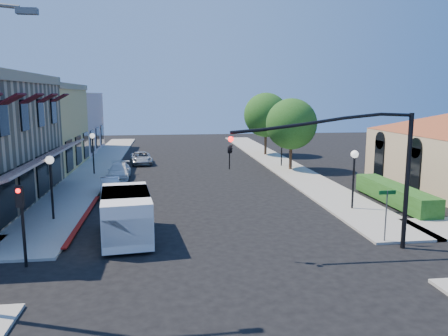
{
  "coord_description": "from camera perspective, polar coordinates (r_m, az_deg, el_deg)",
  "views": [
    {
      "loc": [
        -2.4,
        -15.88,
        6.74
      ],
      "look_at": [
        0.91,
        8.64,
        2.6
      ],
      "focal_mm": 35.0,
      "sensor_mm": 36.0,
      "label": 1
    }
  ],
  "objects": [
    {
      "name": "curb_red_strip",
      "position": [
        25.22,
        -17.8,
        -6.47
      ],
      "size": [
        0.25,
        10.0,
        0.06
      ],
      "primitive_type": "cube",
      "color": "maroon",
      "rests_on": "ground"
    },
    {
      "name": "signal_mast_arm",
      "position": [
        19.42,
        17.55,
        1.2
      ],
      "size": [
        8.01,
        0.39,
        6.0
      ],
      "color": "black",
      "rests_on": "ground"
    },
    {
      "name": "sidewalk_right",
      "position": [
        44.81,
        6.8,
        0.86
      ],
      "size": [
        3.5,
        50.0,
        0.12
      ],
      "primitive_type": "cube",
      "color": "gray",
      "rests_on": "ground"
    },
    {
      "name": "parked_car_a",
      "position": [
        28.09,
        -12.73,
        -3.37
      ],
      "size": [
        1.49,
        3.53,
        1.19
      ],
      "primitive_type": "imported",
      "rotation": [
        0.0,
        0.0,
        0.02
      ],
      "color": "black",
      "rests_on": "ground"
    },
    {
      "name": "street_tree_b",
      "position": [
        49.22,
        5.5,
        6.9
      ],
      "size": [
        4.94,
        4.94,
        7.02
      ],
      "color": "#362115",
      "rests_on": "ground"
    },
    {
      "name": "lamppost_left_far",
      "position": [
        38.58,
        -16.78,
        3.14
      ],
      "size": [
        0.44,
        0.44,
        3.57
      ],
      "color": "black",
      "rests_on": "ground"
    },
    {
      "name": "hedge",
      "position": [
        29.38,
        21.3,
        -4.42
      ],
      "size": [
        1.4,
        8.0,
        1.1
      ],
      "primitive_type": "cube",
      "color": "#224E16",
      "rests_on": "ground"
    },
    {
      "name": "street_tree_a",
      "position": [
        39.58,
        8.8,
        5.7
      ],
      "size": [
        4.56,
        4.56,
        6.48
      ],
      "color": "#362115",
      "rests_on": "ground"
    },
    {
      "name": "white_van",
      "position": [
        21.09,
        -12.66,
        -5.71
      ],
      "size": [
        2.71,
        5.24,
        2.23
      ],
      "color": "white",
      "rests_on": "ground"
    },
    {
      "name": "lamppost_left_near",
      "position": [
        24.97,
        -21.73,
        -0.41
      ],
      "size": [
        0.44,
        0.44,
        3.57
      ],
      "color": "black",
      "rests_on": "ground"
    },
    {
      "name": "secondary_signal",
      "position": [
        18.7,
        -24.97,
        -5.09
      ],
      "size": [
        0.28,
        0.42,
        3.32
      ],
      "color": "black",
      "rests_on": "ground"
    },
    {
      "name": "lamppost_right_far",
      "position": [
        41.54,
        7.57,
        3.89
      ],
      "size": [
        0.44,
        0.44,
        3.57
      ],
      "color": "black",
      "rests_on": "ground"
    },
    {
      "name": "street_name_sign",
      "position": [
        21.22,
        20.45,
        -4.86
      ],
      "size": [
        0.8,
        0.06,
        2.5
      ],
      "color": "#595B5E",
      "rests_on": "ground"
    },
    {
      "name": "ground",
      "position": [
        17.42,
        0.85,
        -13.27
      ],
      "size": [
        120.0,
        120.0,
        0.0
      ],
      "primitive_type": "plane",
      "color": "black",
      "rests_on": "ground"
    },
    {
      "name": "parked_car_b",
      "position": [
        30.77,
        -14.64,
        -2.36
      ],
      "size": [
        1.69,
        3.68,
        1.17
      ],
      "primitive_type": "imported",
      "rotation": [
        0.0,
        0.0,
        0.13
      ],
      "color": "#AEB1B3",
      "rests_on": "ground"
    },
    {
      "name": "lamppost_right_near",
      "position": [
        26.56,
        16.64,
        0.43
      ],
      "size": [
        0.44,
        0.44,
        3.57
      ],
      "color": "black",
      "rests_on": "ground"
    },
    {
      "name": "pink_stucco_building",
      "position": [
        55.55,
        -21.43,
        5.51
      ],
      "size": [
        10.0,
        12.0,
        7.0
      ],
      "primitive_type": "cube",
      "color": "beige",
      "rests_on": "ground"
    },
    {
      "name": "yellow_stucco_building",
      "position": [
        43.98,
        -25.1,
        4.78
      ],
      "size": [
        10.0,
        12.0,
        7.6
      ],
      "primitive_type": "cube",
      "color": "#E8BA68",
      "rests_on": "ground"
    },
    {
      "name": "parked_car_c",
      "position": [
        36.6,
        -13.55,
        -0.4
      ],
      "size": [
        1.76,
        4.24,
        1.23
      ],
      "primitive_type": "imported",
      "rotation": [
        0.0,
        0.0,
        0.01
      ],
      "color": "silver",
      "rests_on": "ground"
    },
    {
      "name": "sidewalk_left",
      "position": [
        43.86,
        -15.93,
        0.37
      ],
      "size": [
        3.5,
        50.0,
        0.12
      ],
      "primitive_type": "cube",
      "color": "gray",
      "rests_on": "ground"
    },
    {
      "name": "parked_car_d",
      "position": [
        43.91,
        -10.76,
        1.29
      ],
      "size": [
        2.48,
        4.51,
        1.19
      ],
      "primitive_type": "imported",
      "rotation": [
        0.0,
        0.0,
        0.12
      ],
      "color": "#A6A8AB",
      "rests_on": "ground"
    }
  ]
}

